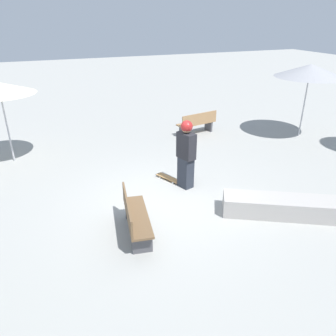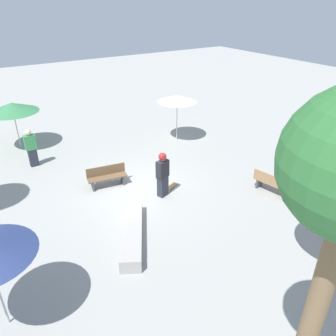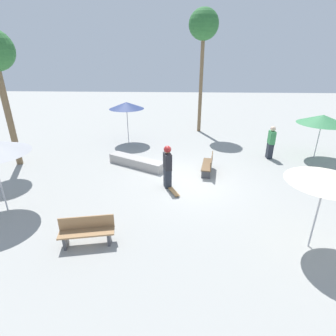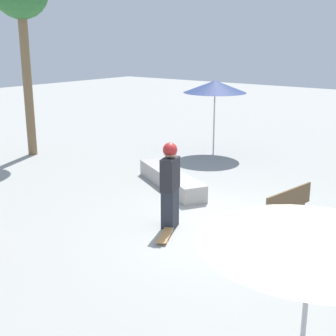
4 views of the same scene
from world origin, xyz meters
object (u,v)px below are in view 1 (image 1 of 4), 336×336
object	(u,v)px
shade_umbrella_grey	(310,71)
skater_main	(186,152)
concrete_ledge	(291,207)
skateboard	(168,178)
bench_near	(135,217)
bench_far	(197,123)

from	to	relation	value
shade_umbrella_grey	skater_main	bearing A→B (deg)	-159.99
skater_main	concrete_ledge	bearing A→B (deg)	-159.43
skater_main	skateboard	distance (m)	1.11
skateboard	bench_near	bearing A→B (deg)	116.99
concrete_ledge	shade_umbrella_grey	distance (m)	6.31
concrete_ledge	bench_near	bearing A→B (deg)	169.28
concrete_ledge	shade_umbrella_grey	size ratio (longest dim) A/B	1.14
bench_far	shade_umbrella_grey	world-z (taller)	shade_umbrella_grey
skateboard	concrete_ledge	distance (m)	3.35
bench_far	shade_umbrella_grey	xyz separation A→B (m)	(3.53, -1.66, 2.00)
skateboard	bench_near	xyz separation A→B (m)	(-1.58, -2.06, 0.37)
skateboard	concrete_ledge	size ratio (longest dim) A/B	0.27
concrete_ledge	bench_near	xyz separation A→B (m)	(-3.53, 0.67, 0.20)
bench_near	bench_far	xyz separation A→B (m)	(4.07, 5.27, 0.00)
concrete_ledge	bench_far	xyz separation A→B (m)	(0.54, 5.94, 0.20)
bench_near	skateboard	bearing A→B (deg)	151.79
skater_main	skateboard	bearing A→B (deg)	11.55
bench_near	shade_umbrella_grey	xyz separation A→B (m)	(7.60, 3.62, 2.00)
skateboard	skater_main	bearing A→B (deg)	-177.33
skateboard	bench_near	size ratio (longest dim) A/B	0.49
bench_near	bench_far	size ratio (longest dim) A/B	1.00
skater_main	bench_far	world-z (taller)	skater_main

